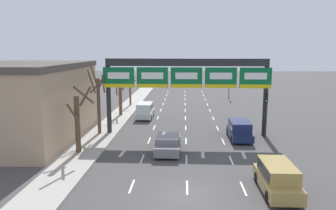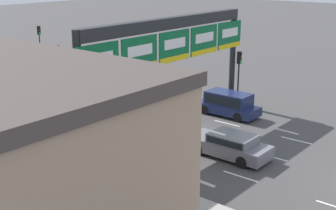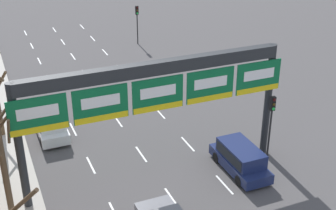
{
  "view_description": "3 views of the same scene",
  "coord_description": "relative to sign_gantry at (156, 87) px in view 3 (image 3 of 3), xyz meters",
  "views": [
    {
      "loc": [
        -0.26,
        -17.29,
        8.03
      ],
      "look_at": [
        -1.7,
        12.89,
        2.93
      ],
      "focal_mm": 35.0,
      "sensor_mm": 36.0,
      "label": 1
    },
    {
      "loc": [
        -22.4,
        -4.95,
        10.32
      ],
      "look_at": [
        -2.03,
        11.81,
        2.39
      ],
      "focal_mm": 50.0,
      "sensor_mm": 36.0,
      "label": 2
    },
    {
      "loc": [
        -8.36,
        -8.28,
        15.87
      ],
      "look_at": [
        1.06,
        14.09,
        4.16
      ],
      "focal_mm": 50.0,
      "sensor_mm": 36.0,
      "label": 3
    }
  ],
  "objects": [
    {
      "name": "lane_dashes",
      "position": [
        -0.0,
        0.27,
        -5.8
      ],
      "size": [
        6.72,
        67.0,
        0.01
      ],
      "color": "white",
      "rests_on": "ground_plane"
    },
    {
      "name": "sign_gantry",
      "position": [
        0.0,
        0.0,
        0.0
      ],
      "size": [
        15.55,
        0.7,
        7.25
      ],
      "color": "#232628",
      "rests_on": "ground_plane"
    },
    {
      "name": "suv_white",
      "position": [
        -4.83,
        7.52,
        -4.8
      ],
      "size": [
        1.88,
        4.31,
        1.81
      ],
      "color": "silver",
      "rests_on": "ground_plane"
    },
    {
      "name": "suv_navy",
      "position": [
        4.85,
        -1.28,
        -4.87
      ],
      "size": [
        1.87,
        4.52,
        1.69
      ],
      "color": "#19234C",
      "rests_on": "ground_plane"
    },
    {
      "name": "traffic_light_near_gantry",
      "position": [
        7.31,
        24.02,
        -2.85
      ],
      "size": [
        0.3,
        0.35,
        4.11
      ],
      "color": "black",
      "rests_on": "ground_plane"
    },
    {
      "name": "traffic_light_mid_block",
      "position": [
        7.3,
        -0.59,
        -2.8
      ],
      "size": [
        0.3,
        0.35,
        4.18
      ],
      "color": "black",
      "rests_on": "ground_plane"
    },
    {
      "name": "tree_bare_closest",
      "position": [
        -8.3,
        -0.27,
        -2.33
      ],
      "size": [
        1.98,
        2.02,
        6.59
      ],
      "color": "brown",
      "rests_on": "sidewalk_left"
    }
  ]
}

